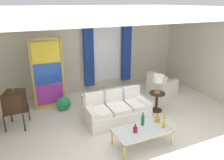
% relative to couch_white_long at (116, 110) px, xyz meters
% --- Properties ---
extents(ground_plane, '(16.00, 16.00, 0.00)m').
position_rel_couch_white_long_xyz_m(ground_plane, '(0.11, -0.48, -0.30)').
color(ground_plane, white).
extents(wall_rear, '(8.00, 0.12, 3.00)m').
position_rel_couch_white_long_xyz_m(wall_rear, '(0.11, 2.58, 1.20)').
color(wall_rear, beige).
rests_on(wall_rear, ground).
extents(wall_right, '(0.12, 7.00, 3.00)m').
position_rel_couch_white_long_xyz_m(wall_right, '(3.77, 0.12, 1.20)').
color(wall_right, beige).
rests_on(wall_right, ground).
extents(ceiling_slab, '(8.00, 7.60, 0.04)m').
position_rel_couch_white_long_xyz_m(ceiling_slab, '(0.11, 0.32, 2.72)').
color(ceiling_slab, white).
extents(curtained_window, '(2.00, 0.17, 2.70)m').
position_rel_couch_white_long_xyz_m(curtained_window, '(0.85, 2.41, 1.44)').
color(curtained_window, white).
rests_on(curtained_window, ground).
extents(couch_white_long, '(1.78, 0.95, 0.86)m').
position_rel_couch_white_long_xyz_m(couch_white_long, '(0.00, 0.00, 0.00)').
color(couch_white_long, white).
rests_on(couch_white_long, ground).
extents(coffee_table, '(1.32, 0.69, 0.41)m').
position_rel_couch_white_long_xyz_m(coffee_table, '(0.03, -1.34, 0.07)').
color(coffee_table, silver).
rests_on(coffee_table, ground).
extents(bottle_blue_decanter, '(0.13, 0.13, 0.22)m').
position_rel_couch_white_long_xyz_m(bottle_blue_decanter, '(0.55, -1.18, 0.18)').
color(bottle_blue_decanter, gold).
rests_on(bottle_blue_decanter, coffee_table).
extents(bottle_crystal_tall, '(0.08, 0.08, 0.36)m').
position_rel_couch_white_long_xyz_m(bottle_crystal_tall, '(0.52, -1.47, 0.25)').
color(bottle_crystal_tall, gold).
rests_on(bottle_crystal_tall, coffee_table).
extents(bottle_amber_squat, '(0.10, 0.10, 0.21)m').
position_rel_couch_white_long_xyz_m(bottle_amber_squat, '(-0.17, -1.35, 0.18)').
color(bottle_amber_squat, maroon).
rests_on(bottle_amber_squat, coffee_table).
extents(bottle_ruby_flask, '(0.08, 0.08, 0.34)m').
position_rel_couch_white_long_xyz_m(bottle_ruby_flask, '(0.14, -1.16, 0.24)').
color(bottle_ruby_flask, '#196B3D').
rests_on(bottle_ruby_flask, coffee_table).
extents(vintage_tv, '(0.66, 0.71, 1.35)m').
position_rel_couch_white_long_xyz_m(vintage_tv, '(-2.55, 0.78, 0.42)').
color(vintage_tv, '#382314').
rests_on(vintage_tv, ground).
extents(armchair_white, '(0.94, 0.93, 0.80)m').
position_rel_couch_white_long_xyz_m(armchair_white, '(2.30, 0.99, -0.02)').
color(armchair_white, white).
rests_on(armchair_white, ground).
extents(stained_glass_divider, '(0.95, 0.05, 2.20)m').
position_rel_couch_white_long_xyz_m(stained_glass_divider, '(-1.52, 1.61, 0.75)').
color(stained_glass_divider, gold).
rests_on(stained_glass_divider, ground).
extents(peacock_figurine, '(0.44, 0.60, 0.50)m').
position_rel_couch_white_long_xyz_m(peacock_figurine, '(-1.20, 1.11, -0.08)').
color(peacock_figurine, beige).
rests_on(peacock_figurine, ground).
extents(round_side_table, '(0.48, 0.48, 0.59)m').
position_rel_couch_white_long_xyz_m(round_side_table, '(1.37, -0.04, 0.05)').
color(round_side_table, '#382314').
rests_on(round_side_table, ground).
extents(table_lamp_brass, '(0.32, 0.32, 0.57)m').
position_rel_couch_white_long_xyz_m(table_lamp_brass, '(1.37, -0.04, 0.72)').
color(table_lamp_brass, '#B29338').
rests_on(table_lamp_brass, round_side_table).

